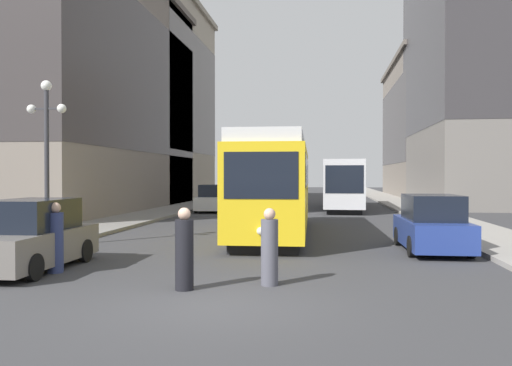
{
  "coord_description": "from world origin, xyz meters",
  "views": [
    {
      "loc": [
        2.08,
        -9.61,
        2.44
      ],
      "look_at": [
        0.01,
        5.93,
        2.21
      ],
      "focal_mm": 36.67,
      "sensor_mm": 36.0,
      "label": 1
    }
  ],
  "objects_px": {
    "streetcar": "(275,184)",
    "lamp_post_left_near": "(47,136)",
    "pedestrian_crossing_near": "(184,252)",
    "pedestrian_on_sidewalk": "(270,249)",
    "parked_car_right_far": "(432,225)",
    "pedestrian_crossing_far": "(55,240)",
    "transit_bus": "(344,182)",
    "parked_car_left_near": "(213,199)",
    "parked_car_left_mid": "(233,195)",
    "parked_car_left_far": "(31,237)"
  },
  "relations": [
    {
      "from": "parked_car_left_mid",
      "to": "pedestrian_crossing_far",
      "type": "distance_m",
      "value": 29.85
    },
    {
      "from": "streetcar",
      "to": "parked_car_left_mid",
      "type": "height_order",
      "value": "streetcar"
    },
    {
      "from": "parked_car_left_near",
      "to": "parked_car_left_far",
      "type": "relative_size",
      "value": 1.01
    },
    {
      "from": "parked_car_right_far",
      "to": "pedestrian_on_sidewalk",
      "type": "relative_size",
      "value": 2.51
    },
    {
      "from": "parked_car_left_far",
      "to": "pedestrian_on_sidewalk",
      "type": "bearing_deg",
      "value": -10.65
    },
    {
      "from": "pedestrian_crossing_far",
      "to": "transit_bus",
      "type": "bearing_deg",
      "value": -2.48
    },
    {
      "from": "pedestrian_crossing_near",
      "to": "lamp_post_left_near",
      "type": "relative_size",
      "value": 0.32
    },
    {
      "from": "lamp_post_left_near",
      "to": "pedestrian_crossing_near",
      "type": "bearing_deg",
      "value": -42.6
    },
    {
      "from": "parked_car_left_near",
      "to": "lamp_post_left_near",
      "type": "height_order",
      "value": "lamp_post_left_near"
    },
    {
      "from": "parked_car_right_far",
      "to": "pedestrian_crossing_far",
      "type": "height_order",
      "value": "parked_car_right_far"
    },
    {
      "from": "transit_bus",
      "to": "parked_car_left_near",
      "type": "height_order",
      "value": "transit_bus"
    },
    {
      "from": "pedestrian_on_sidewalk",
      "to": "lamp_post_left_near",
      "type": "xyz_separation_m",
      "value": [
        -8.21,
        5.24,
        2.98
      ]
    },
    {
      "from": "transit_bus",
      "to": "pedestrian_crossing_near",
      "type": "bearing_deg",
      "value": -97.11
    },
    {
      "from": "transit_bus",
      "to": "streetcar",
      "type": "bearing_deg",
      "value": -99.48
    },
    {
      "from": "transit_bus",
      "to": "lamp_post_left_near",
      "type": "distance_m",
      "value": 24.27
    },
    {
      "from": "parked_car_left_far",
      "to": "pedestrian_on_sidewalk",
      "type": "distance_m",
      "value": 6.41
    },
    {
      "from": "streetcar",
      "to": "parked_car_left_far",
      "type": "relative_size",
      "value": 2.86
    },
    {
      "from": "streetcar",
      "to": "pedestrian_crossing_near",
      "type": "bearing_deg",
      "value": -96.49
    },
    {
      "from": "pedestrian_on_sidewalk",
      "to": "lamp_post_left_near",
      "type": "bearing_deg",
      "value": 6.54
    },
    {
      "from": "streetcar",
      "to": "lamp_post_left_near",
      "type": "xyz_separation_m",
      "value": [
        -7.39,
        -4.65,
        1.68
      ]
    },
    {
      "from": "pedestrian_crossing_near",
      "to": "parked_car_left_near",
      "type": "bearing_deg",
      "value": -64.87
    },
    {
      "from": "transit_bus",
      "to": "parked_car_left_near",
      "type": "distance_m",
      "value": 9.77
    },
    {
      "from": "pedestrian_crossing_far",
      "to": "streetcar",
      "type": "bearing_deg",
      "value": -12.53
    },
    {
      "from": "parked_car_left_near",
      "to": "parked_car_right_far",
      "type": "distance_m",
      "value": 20.32
    },
    {
      "from": "parked_car_right_far",
      "to": "streetcar",
      "type": "bearing_deg",
      "value": -37.57
    },
    {
      "from": "pedestrian_on_sidewalk",
      "to": "parked_car_left_near",
      "type": "bearing_deg",
      "value": -35.56
    },
    {
      "from": "pedestrian_crossing_far",
      "to": "pedestrian_on_sidewalk",
      "type": "bearing_deg",
      "value": -83.67
    },
    {
      "from": "streetcar",
      "to": "parked_car_right_far",
      "type": "distance_m",
      "value": 6.9
    },
    {
      "from": "parked_car_left_mid",
      "to": "pedestrian_crossing_far",
      "type": "height_order",
      "value": "parked_car_left_mid"
    },
    {
      "from": "parked_car_left_far",
      "to": "lamp_post_left_near",
      "type": "distance_m",
      "value": 5.42
    },
    {
      "from": "transit_bus",
      "to": "parked_car_left_near",
      "type": "relative_size",
      "value": 2.92
    },
    {
      "from": "streetcar",
      "to": "transit_bus",
      "type": "distance_m",
      "value": 17.36
    },
    {
      "from": "transit_bus",
      "to": "pedestrian_crossing_far",
      "type": "xyz_separation_m",
      "value": [
        -8.04,
        -26.11,
        -1.13
      ]
    },
    {
      "from": "parked_car_right_far",
      "to": "pedestrian_crossing_near",
      "type": "xyz_separation_m",
      "value": [
        -6.36,
        -6.54,
        -0.03
      ]
    },
    {
      "from": "parked_car_left_far",
      "to": "pedestrian_crossing_far",
      "type": "distance_m",
      "value": 0.87
    },
    {
      "from": "parked_car_left_near",
      "to": "pedestrian_crossing_near",
      "type": "relative_size",
      "value": 2.49
    },
    {
      "from": "pedestrian_crossing_far",
      "to": "lamp_post_left_near",
      "type": "relative_size",
      "value": 0.32
    },
    {
      "from": "streetcar",
      "to": "parked_car_right_far",
      "type": "xyz_separation_m",
      "value": [
        5.44,
        -4.05,
        -1.26
      ]
    },
    {
      "from": "transit_bus",
      "to": "parked_car_left_mid",
      "type": "relative_size",
      "value": 2.8
    },
    {
      "from": "pedestrian_crossing_near",
      "to": "parked_car_left_far",
      "type": "bearing_deg",
      "value": -7.27
    },
    {
      "from": "streetcar",
      "to": "lamp_post_left_near",
      "type": "relative_size",
      "value": 2.25
    },
    {
      "from": "streetcar",
      "to": "transit_bus",
      "type": "xyz_separation_m",
      "value": [
        3.38,
        17.03,
        -0.15
      ]
    },
    {
      "from": "lamp_post_left_near",
      "to": "streetcar",
      "type": "bearing_deg",
      "value": 32.2
    },
    {
      "from": "pedestrian_crossing_far",
      "to": "lamp_post_left_near",
      "type": "bearing_deg",
      "value": 46.17
    },
    {
      "from": "pedestrian_crossing_near",
      "to": "pedestrian_on_sidewalk",
      "type": "height_order",
      "value": "pedestrian_crossing_near"
    },
    {
      "from": "pedestrian_crossing_near",
      "to": "pedestrian_on_sidewalk",
      "type": "relative_size",
      "value": 1.02
    },
    {
      "from": "parked_car_right_far",
      "to": "lamp_post_left_near",
      "type": "bearing_deg",
      "value": 1.81
    },
    {
      "from": "parked_car_left_near",
      "to": "parked_car_left_far",
      "type": "bearing_deg",
      "value": -92.67
    },
    {
      "from": "parked_car_left_far",
      "to": "parked_car_left_near",
      "type": "bearing_deg",
      "value": 89.15
    },
    {
      "from": "parked_car_left_mid",
      "to": "parked_car_left_far",
      "type": "relative_size",
      "value": 1.05
    }
  ]
}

